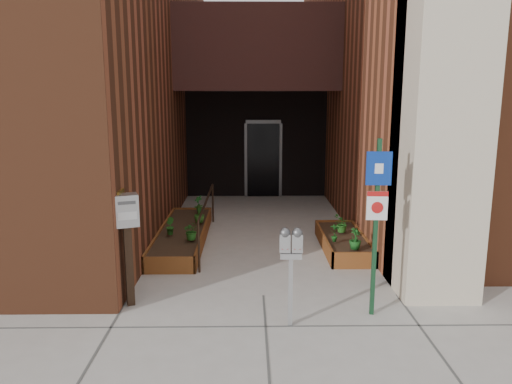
{
  "coord_description": "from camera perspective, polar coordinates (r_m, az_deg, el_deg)",
  "views": [
    {
      "loc": [
        -0.21,
        -6.98,
        2.99
      ],
      "look_at": [
        -0.08,
        1.8,
        1.22
      ],
      "focal_mm": 35.0,
      "sensor_mm": 36.0,
      "label": 1
    }
  ],
  "objects": [
    {
      "name": "ground",
      "position": [
        7.59,
        0.84,
        -11.76
      ],
      "size": [
        80.0,
        80.0,
        0.0
      ],
      "primitive_type": "plane",
      "color": "#9E9991",
      "rests_on": "ground"
    },
    {
      "name": "shrub_left_c",
      "position": [
        10.46,
        -6.51,
        -2.43
      ],
      "size": [
        0.27,
        0.27,
        0.39
      ],
      "primitive_type": "imported",
      "rotation": [
        0.0,
        0.0,
        3.43
      ],
      "color": "#285A19",
      "rests_on": "planter_left"
    },
    {
      "name": "shrub_right_c",
      "position": [
        9.82,
        9.77,
        -3.61
      ],
      "size": [
        0.43,
        0.43,
        0.34
      ],
      "primitive_type": "imported",
      "rotation": [
        0.0,
        0.0,
        4.12
      ],
      "color": "#23601B",
      "rests_on": "planter_right"
    },
    {
      "name": "parking_meter",
      "position": [
        6.36,
        4.02,
        -6.66
      ],
      "size": [
        0.29,
        0.14,
        1.32
      ],
      "color": "#9E9FA1",
      "rests_on": "ground"
    },
    {
      "name": "shrub_left_a",
      "position": [
        9.28,
        -7.36,
        -4.4
      ],
      "size": [
        0.41,
        0.41,
        0.35
      ],
      "primitive_type": "imported",
      "rotation": [
        0.0,
        0.0,
        0.43
      ],
      "color": "#23611B",
      "rests_on": "planter_left"
    },
    {
      "name": "architecture",
      "position": [
        14.01,
        -0.74,
        19.59
      ],
      "size": [
        20.0,
        14.6,
        10.0
      ],
      "color": "brown",
      "rests_on": "ground"
    },
    {
      "name": "planter_left",
      "position": [
        10.18,
        -8.39,
        -5.0
      ],
      "size": [
        0.9,
        3.6,
        0.3
      ],
      "color": "brown",
      "rests_on": "ground"
    },
    {
      "name": "shrub_left_b",
      "position": [
        9.69,
        -9.84,
        -3.85
      ],
      "size": [
        0.24,
        0.24,
        0.33
      ],
      "primitive_type": "imported",
      "rotation": [
        0.0,
        0.0,
        2.06
      ],
      "color": "#205C1A",
      "rests_on": "planter_left"
    },
    {
      "name": "shrub_left_d",
      "position": [
        11.32,
        -6.57,
        -1.38
      ],
      "size": [
        0.29,
        0.29,
        0.39
      ],
      "primitive_type": "imported",
      "rotation": [
        0.0,
        0.0,
        5.42
      ],
      "color": "#1A5C1E",
      "rests_on": "planter_left"
    },
    {
      "name": "shrub_right_a",
      "position": [
        8.84,
        11.28,
        -5.26
      ],
      "size": [
        0.29,
        0.29,
        0.37
      ],
      "primitive_type": "imported",
      "rotation": [
        0.0,
        0.0,
        0.79
      ],
      "color": "#164F19",
      "rests_on": "planter_right"
    },
    {
      "name": "sign_post",
      "position": [
        6.71,
        13.63,
        -1.93
      ],
      "size": [
        0.33,
        0.09,
        2.4
      ],
      "color": "#163D22",
      "rests_on": "ground"
    },
    {
      "name": "shrub_right_b",
      "position": [
        9.2,
        9.0,
        -4.61
      ],
      "size": [
        0.24,
        0.24,
        0.34
      ],
      "primitive_type": "imported",
      "rotation": [
        0.0,
        0.0,
        2.62
      ],
      "color": "#175117",
      "rests_on": "planter_right"
    },
    {
      "name": "handrail",
      "position": [
        9.92,
        -5.66,
        -1.7
      ],
      "size": [
        0.04,
        3.34,
        0.9
      ],
      "color": "black",
      "rests_on": "ground"
    },
    {
      "name": "planter_right",
      "position": [
        9.78,
        9.93,
        -5.73
      ],
      "size": [
        0.8,
        2.2,
        0.3
      ],
      "color": "brown",
      "rests_on": "ground"
    },
    {
      "name": "payment_dropbox",
      "position": [
        7.14,
        -14.53,
        -3.79
      ],
      "size": [
        0.38,
        0.33,
        1.61
      ],
      "color": "black",
      "rests_on": "ground"
    }
  ]
}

